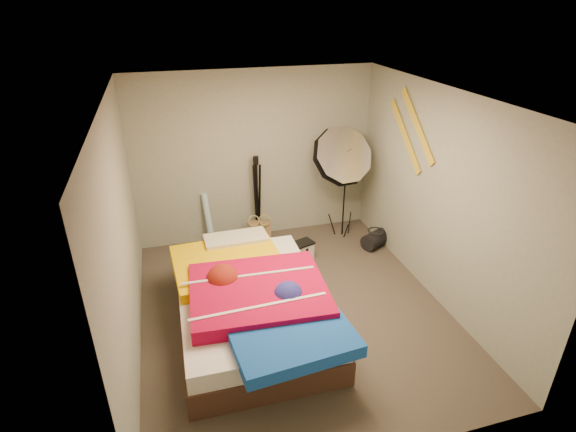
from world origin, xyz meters
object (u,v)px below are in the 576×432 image
object	(u,v)px
tote_bag	(259,232)
duffel_bag	(375,239)
photo_umbrella	(341,157)
wrapping_roll	(208,219)
camera_case	(303,252)
bed	(252,303)
camera_tripod	(257,193)

from	to	relation	value
tote_bag	duffel_bag	world-z (taller)	tote_bag
duffel_bag	photo_umbrella	distance (m)	1.34
tote_bag	wrapping_roll	xyz separation A→B (m)	(-0.72, 0.19, 0.22)
camera_case	bed	world-z (taller)	bed
wrapping_roll	camera_tripod	size ratio (longest dim) A/B	0.60
tote_bag	camera_tripod	xyz separation A→B (m)	(0.02, 0.16, 0.58)
bed	photo_umbrella	bearing A→B (deg)	44.62
tote_bag	camera_case	size ratio (longest dim) A/B	1.34
wrapping_roll	bed	xyz separation A→B (m)	(0.22, -2.06, -0.06)
tote_bag	photo_umbrella	bearing A→B (deg)	-2.39
camera_case	photo_umbrella	world-z (taller)	photo_umbrella
wrapping_roll	bed	distance (m)	2.07
duffel_bag	camera_case	bearing A→B (deg)	155.68
duffel_bag	tote_bag	bearing A→B (deg)	132.67
camera_case	bed	xyz separation A→B (m)	(-0.98, -1.21, 0.20)
wrapping_roll	photo_umbrella	bearing A→B (deg)	-12.65
camera_case	camera_tripod	size ratio (longest dim) A/B	0.20
tote_bag	camera_case	bearing A→B (deg)	-44.89
tote_bag	bed	distance (m)	1.93
duffel_bag	bed	size ratio (longest dim) A/B	0.16
duffel_bag	photo_umbrella	bearing A→B (deg)	114.07
tote_bag	bed	bearing A→B (deg)	-96.27
bed	camera_tripod	distance (m)	2.13
duffel_bag	photo_umbrella	world-z (taller)	photo_umbrella
bed	photo_umbrella	world-z (taller)	photo_umbrella
bed	camera_case	bearing A→B (deg)	50.96
tote_bag	camera_tripod	size ratio (longest dim) A/B	0.27
tote_bag	camera_tripod	bearing A→B (deg)	92.55
tote_bag	duffel_bag	xyz separation A→B (m)	(1.62, -0.60, -0.05)
bed	photo_umbrella	xyz separation A→B (m)	(1.66, 1.64, 0.99)
camera_case	bed	distance (m)	1.57
camera_tripod	duffel_bag	bearing A→B (deg)	-25.37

